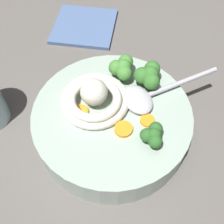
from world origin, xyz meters
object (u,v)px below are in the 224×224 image
folded_napkin (84,26)px  noodle_pile (94,98)px  soup_bowl (112,122)px  soup_spoon (145,96)px

folded_napkin → noodle_pile: bearing=4.1°
soup_bowl → soup_spoon: 6.81cm
soup_bowl → soup_spoon: (-2.10, 5.36, 3.63)cm
soup_bowl → soup_spoon: soup_spoon is taller
noodle_pile → folded_napkin: size_ratio=0.88×
noodle_pile → soup_spoon: (-0.35, 7.97, -0.70)cm
noodle_pile → soup_bowl: bearing=56.1°
noodle_pile → folded_napkin: bearing=-175.9°
soup_bowl → noodle_pile: noodle_pile is taller
soup_spoon → folded_napkin: soup_spoon is taller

